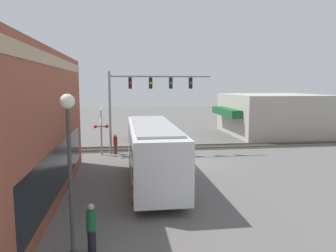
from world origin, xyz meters
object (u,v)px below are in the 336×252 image
at_px(city_bus, 153,150).
at_px(crossing_signal, 101,127).
at_px(pedestrian_by_lamp, 91,228).
at_px(streetlamp, 70,167).
at_px(parked_car_red, 140,133).
at_px(pedestrian_at_crossing, 115,144).

distance_m(city_bus, crossing_signal, 8.57).
bearing_deg(pedestrian_by_lamp, streetlamp, 146.32).
height_order(crossing_signal, pedestrian_by_lamp, crossing_signal).
height_order(city_bus, pedestrian_by_lamp, city_bus).
xyz_separation_m(crossing_signal, parked_car_red, (7.18, -3.41, -1.65)).
distance_m(pedestrian_at_crossing, pedestrian_by_lamp, 15.92).
distance_m(city_bus, parked_car_red, 15.08).
distance_m(crossing_signal, pedestrian_by_lamp, 15.81).
relative_size(city_bus, parked_car_red, 2.47).
distance_m(city_bus, streetlamp, 9.32).
relative_size(streetlamp, pedestrian_at_crossing, 3.28).
distance_m(streetlamp, pedestrian_by_lamp, 2.47).
xyz_separation_m(parked_car_red, pedestrian_at_crossing, (-7.01, 2.32, 0.19)).
bearing_deg(pedestrian_at_crossing, pedestrian_by_lamp, 178.42).
height_order(city_bus, streetlamp, streetlamp).
xyz_separation_m(streetlamp, pedestrian_at_crossing, (16.66, -0.94, -2.36)).
relative_size(pedestrian_at_crossing, pedestrian_by_lamp, 0.94).
bearing_deg(streetlamp, crossing_signal, 0.53).
bearing_deg(crossing_signal, parked_car_red, -25.37).
xyz_separation_m(city_bus, pedestrian_at_crossing, (8.02, 2.32, -1.05)).
bearing_deg(city_bus, pedestrian_by_lamp, 160.74).
height_order(crossing_signal, pedestrian_at_crossing, crossing_signal).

